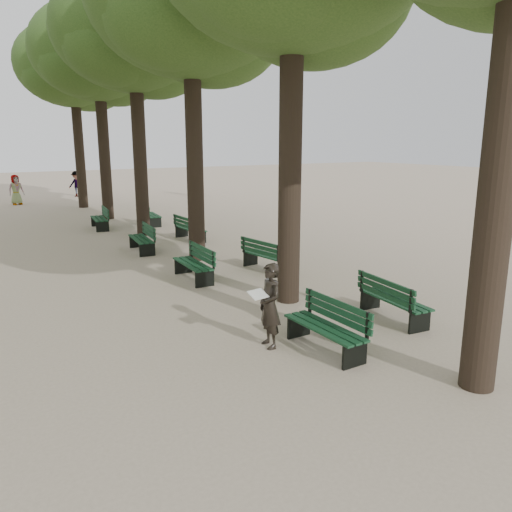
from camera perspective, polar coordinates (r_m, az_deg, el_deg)
ground at (r=8.86m, az=7.14°, el=-11.83°), size 120.00×120.00×0.00m
tree_central_3 at (r=20.69m, az=-13.83°, el=23.69°), size 6.00×6.00×9.95m
tree_central_4 at (r=25.40m, az=-17.67°, el=21.41°), size 6.00×6.00×9.95m
tree_central_5 at (r=30.20m, az=-20.22°, el=19.80°), size 6.00×6.00×9.95m
bench_left_0 at (r=9.17m, az=7.86°, el=-9.11°), size 0.57×1.80×0.92m
bench_left_1 at (r=13.69m, az=-7.17°, el=-1.61°), size 0.67×1.83×0.92m
bench_left_2 at (r=17.45m, az=-12.93°, el=1.35°), size 0.77×1.85×0.92m
bench_left_3 at (r=22.48m, az=-17.43°, el=3.66°), size 0.78×1.86×0.92m
bench_right_0 at (r=10.98m, az=15.45°, el=-5.70°), size 0.78×1.86×0.92m
bench_right_1 at (r=14.57m, az=1.28°, el=-0.60°), size 0.78×1.86×0.92m
bench_right_2 at (r=19.17m, az=-7.51°, el=2.61°), size 0.60×1.81×0.92m
bench_right_3 at (r=22.99m, az=-11.87°, el=4.18°), size 0.80×1.86×0.92m
man_with_map at (r=9.10m, az=1.59°, el=-5.69°), size 0.63×0.66×1.58m
pedestrian_c at (r=34.77m, az=-7.20°, el=8.42°), size 0.71×1.18×1.91m
pedestrian_b at (r=36.09m, az=-19.84°, el=7.76°), size 1.01×1.03×1.71m
pedestrian_d at (r=32.85m, az=-25.74°, el=6.84°), size 0.92×0.57×1.77m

